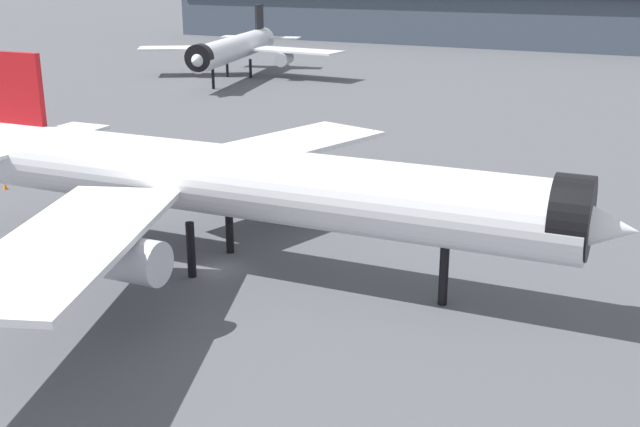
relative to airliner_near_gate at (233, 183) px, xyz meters
name	(u,v)px	position (x,y,z in m)	size (l,w,h in m)	color
ground	(217,270)	(-1.16, -0.85, -6.62)	(900.00, 900.00, 0.00)	#4C4F54
airliner_near_gate	(233,183)	(0.00, 0.00, 0.00)	(54.65, 49.77, 15.02)	white
airliner_far_taxiway	(235,48)	(-43.12, 89.59, -0.80)	(41.76, 46.18, 13.20)	silver
terminal_building	(508,16)	(-1.88, 174.83, 0.94)	(202.84, 54.26, 24.43)	#3D4756
traffic_cone_near_nose	(5,186)	(-30.98, 11.29, -6.31)	(0.49, 0.49, 0.61)	#F2600C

